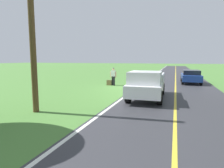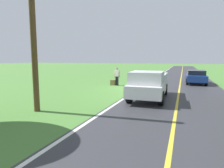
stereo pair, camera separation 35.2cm
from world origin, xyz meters
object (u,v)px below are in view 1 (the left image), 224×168
utility_pole_roadside (32,28)px  pickup_truck_passing (147,84)px  hitchhiker_walking (113,75)px  sedan_near_oncoming (191,76)px  suitcase_carried (109,83)px

utility_pole_roadside → pickup_truck_passing: bearing=-134.4°
hitchhiker_walking → utility_pole_roadside: bearing=86.4°
pickup_truck_passing → utility_pole_roadside: (4.67, 4.77, 3.01)m
sedan_near_oncoming → utility_pole_roadside: 16.78m
suitcase_carried → sedan_near_oncoming: 8.81m
suitcase_carried → sedan_near_oncoming: bearing=118.3°
pickup_truck_passing → sedan_near_oncoming: size_ratio=1.23×
utility_pole_roadside → hitchhiker_walking: bearing=-93.6°
pickup_truck_passing → utility_pole_roadside: bearing=45.6°
hitchhiker_walking → sedan_near_oncoming: size_ratio=0.40×
sedan_near_oncoming → pickup_truck_passing: bearing=71.1°
sedan_near_oncoming → suitcase_carried: bearing=28.5°
hitchhiker_walking → utility_pole_roadside: size_ratio=0.22×
sedan_near_oncoming → utility_pole_roadside: utility_pole_roadside is taller
pickup_truck_passing → sedan_near_oncoming: 10.19m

